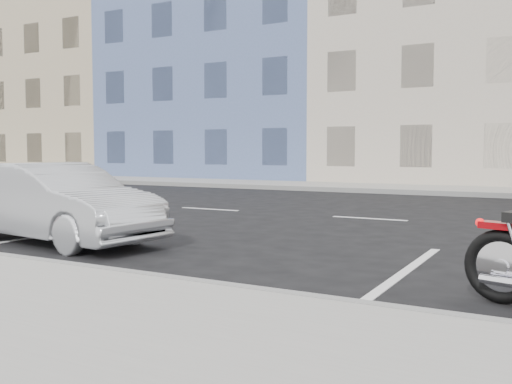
# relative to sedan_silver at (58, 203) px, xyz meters

# --- Properties ---
(ground) EXTENTS (120.00, 120.00, 0.00)m
(ground) POSITION_rel_sedan_silver_xyz_m (5.25, 5.35, -0.62)
(ground) COLOR black
(ground) RESTS_ON ground
(sidewalk_far) EXTENTS (80.00, 3.40, 0.15)m
(sidewalk_far) POSITION_rel_sedan_silver_xyz_m (0.25, 14.05, -0.54)
(sidewalk_far) COLOR gray
(sidewalk_far) RESTS_ON ground
(curb_far) EXTENTS (80.00, 0.12, 0.16)m
(curb_far) POSITION_rel_sedan_silver_xyz_m (0.25, 12.35, -0.54)
(curb_far) COLOR gray
(curb_far) RESTS_ON ground
(bldg_far_west) EXTENTS (12.00, 12.00, 12.00)m
(bldg_far_west) POSITION_rel_sedan_silver_xyz_m (-20.75, 21.65, 5.38)
(bldg_far_west) COLOR tan
(bldg_far_west) RESTS_ON ground
(bldg_blue) EXTENTS (12.00, 12.00, 13.00)m
(bldg_blue) POSITION_rel_sedan_silver_xyz_m (-8.75, 21.65, 5.88)
(bldg_blue) COLOR #4C5F8E
(bldg_blue) RESTS_ON ground
(bldg_cream) EXTENTS (12.00, 12.00, 11.50)m
(bldg_cream) POSITION_rel_sedan_silver_xyz_m (3.25, 21.65, 5.13)
(bldg_cream) COLOR #BAAD99
(bldg_cream) RESTS_ON ground
(sedan_silver) EXTENTS (3.87, 1.77, 1.23)m
(sedan_silver) POSITION_rel_sedan_silver_xyz_m (0.00, 0.00, 0.00)
(sedan_silver) COLOR #ADB0B5
(sedan_silver) RESTS_ON ground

